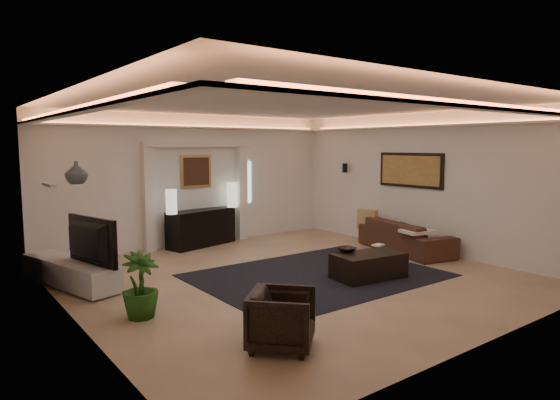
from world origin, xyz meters
TOP-DOWN VIEW (x-y plane):
  - floor at (0.00, 0.00)m, footprint 7.00×7.00m
  - ceiling at (0.00, 0.00)m, footprint 7.00×7.00m
  - wall_back at (0.00, 3.50)m, footprint 7.00×0.00m
  - wall_front at (0.00, -3.50)m, footprint 7.00×0.00m
  - wall_left at (-3.50, 0.00)m, footprint 0.00×7.00m
  - wall_right at (3.50, 0.00)m, footprint 0.00×7.00m
  - cove_soffit at (0.00, 0.00)m, footprint 7.00×7.00m
  - daylight_slit at (1.35, 3.48)m, footprint 0.25×0.03m
  - area_rug at (0.40, -0.20)m, footprint 4.00×3.00m
  - pilaster_left at (-1.15, 3.40)m, footprint 0.22×0.20m
  - pilaster_right at (1.15, 3.40)m, footprint 0.22×0.20m
  - alcove_header at (0.00, 3.40)m, footprint 2.52×0.20m
  - painting_frame at (0.00, 3.47)m, footprint 0.74×0.04m
  - painting_canvas at (0.00, 3.44)m, footprint 0.62×0.02m
  - art_panel_frame at (3.47, 0.30)m, footprint 0.04×1.64m
  - art_panel_gold at (3.44, 0.30)m, footprint 0.02×1.50m
  - wall_sconce at (3.38, 2.20)m, footprint 0.12×0.12m
  - wall_niche at (-3.44, 1.40)m, footprint 0.10×0.55m
  - console at (-0.01, 3.25)m, footprint 1.70×0.89m
  - lamp_left at (-0.82, 3.00)m, footprint 0.25×0.25m
  - lamp_right at (0.81, 3.25)m, footprint 0.31×0.31m
  - media_ledge at (-3.15, 1.67)m, footprint 1.06×2.14m
  - tv at (-3.05, 1.18)m, footprint 1.27×0.47m
  - figurine at (-2.89, 2.46)m, footprint 0.17×0.17m
  - ginger_jar at (-3.15, 1.03)m, footprint 0.35×0.35m
  - plant at (-2.78, -0.37)m, footprint 0.57×0.57m
  - sofa at (3.15, 0.13)m, footprint 2.38×1.36m
  - throw_blanket at (2.78, -0.45)m, footprint 0.68×0.60m
  - throw_pillow at (3.14, 1.21)m, footprint 0.24×0.48m
  - coffee_table at (0.98, -0.85)m, footprint 1.26×0.80m
  - bowl at (0.78, -0.52)m, footprint 0.31×0.31m
  - magazine at (1.57, -0.52)m, footprint 0.24×0.19m
  - armchair at (-1.88, -2.22)m, footprint 0.99×0.99m

SIDE VIEW (x-z plane):
  - floor at x=0.00m, z-range 0.00..0.00m
  - area_rug at x=0.40m, z-range 0.00..0.01m
  - coffee_table at x=0.98m, z-range -0.02..0.43m
  - media_ledge at x=-3.15m, z-range 0.03..0.42m
  - armchair at x=-1.88m, z-range 0.00..0.65m
  - sofa at x=3.15m, z-range 0.00..0.65m
  - console at x=-0.01m, z-range -0.01..0.81m
  - magazine at x=1.57m, z-range 0.41..0.44m
  - plant at x=-2.78m, z-range 0.00..0.86m
  - bowl at x=0.78m, z-range 0.41..0.49m
  - throw_blanket at x=2.78m, z-range 0.52..0.58m
  - throw_pillow at x=3.14m, z-range 0.32..0.78m
  - figurine at x=-2.89m, z-range 0.43..0.85m
  - tv at x=-3.05m, z-range 0.45..1.18m
  - lamp_left at x=-0.82m, z-range 0.83..1.35m
  - lamp_right at x=0.81m, z-range 0.81..1.37m
  - pilaster_left at x=-1.15m, z-range 0.00..2.20m
  - pilaster_right at x=1.15m, z-range 0.00..2.20m
  - daylight_slit at x=1.35m, z-range 0.85..1.85m
  - wall_back at x=0.00m, z-range -2.05..4.95m
  - wall_front at x=0.00m, z-range -2.05..4.95m
  - wall_left at x=-3.50m, z-range -2.05..4.95m
  - wall_right at x=3.50m, z-range -2.05..4.95m
  - painting_frame at x=0.00m, z-range 1.28..2.02m
  - painting_canvas at x=0.00m, z-range 1.34..1.96m
  - wall_niche at x=-3.44m, z-range 1.63..1.67m
  - wall_sconce at x=3.38m, z-range 1.57..1.79m
  - art_panel_gold at x=3.44m, z-range 1.39..2.01m
  - art_panel_frame at x=3.47m, z-range 1.33..2.07m
  - ginger_jar at x=-3.15m, z-range 1.67..2.00m
  - alcove_header at x=0.00m, z-range 2.19..2.31m
  - cove_soffit at x=0.00m, z-range 2.60..2.64m
  - ceiling at x=0.00m, z-range 2.90..2.90m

